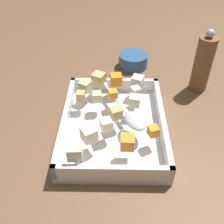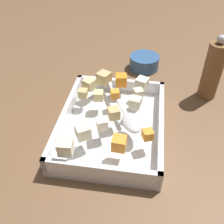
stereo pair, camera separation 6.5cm
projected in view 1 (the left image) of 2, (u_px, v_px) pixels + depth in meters
name	position (u px, v px, depth m)	size (l,w,h in m)	color
ground_plane	(114.00, 134.00, 0.69)	(4.00, 4.00, 0.00)	brown
baking_dish	(112.00, 126.00, 0.68)	(0.33, 0.26, 0.05)	silver
carrot_chunk_rim_edge	(126.00, 142.00, 0.57)	(0.03, 0.03, 0.03)	orange
carrot_chunk_near_left	(111.00, 94.00, 0.71)	(0.02, 0.02, 0.02)	orange
carrot_chunk_corner_sw	(151.00, 131.00, 0.60)	(0.02, 0.02, 0.02)	orange
carrot_chunk_near_spoon	(116.00, 80.00, 0.75)	(0.03, 0.03, 0.03)	orange
potato_chunk_corner_se	(95.00, 97.00, 0.70)	(0.02, 0.02, 0.02)	#E0CC89
potato_chunk_under_handle	(84.00, 86.00, 0.73)	(0.03, 0.03, 0.03)	#E0CC89
potato_chunk_center	(112.00, 113.00, 0.65)	(0.03, 0.03, 0.03)	tan
potato_chunk_back_center	(87.00, 134.00, 0.59)	(0.03, 0.03, 0.03)	beige
potato_chunk_mid_right	(97.00, 79.00, 0.75)	(0.03, 0.03, 0.03)	tan
potato_chunk_corner_nw	(133.00, 101.00, 0.68)	(0.03, 0.03, 0.03)	beige
potato_chunk_far_left	(79.00, 96.00, 0.70)	(0.02, 0.02, 0.02)	tan
potato_chunk_front_center	(134.00, 91.00, 0.72)	(0.02, 0.02, 0.02)	beige
potato_chunk_heap_top	(73.00, 151.00, 0.55)	(0.03, 0.03, 0.03)	beige
parsnip_chunk_near_right	(136.00, 81.00, 0.75)	(0.03, 0.03, 0.03)	silver
parsnip_chunk_heap_side	(104.00, 124.00, 0.62)	(0.03, 0.03, 0.03)	silver
serving_spoon	(131.00, 118.00, 0.64)	(0.23, 0.13, 0.02)	silver
pepper_mill	(201.00, 64.00, 0.78)	(0.05, 0.05, 0.19)	brown
small_prep_bowl	(132.00, 61.00, 0.92)	(0.10, 0.10, 0.05)	#33598C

